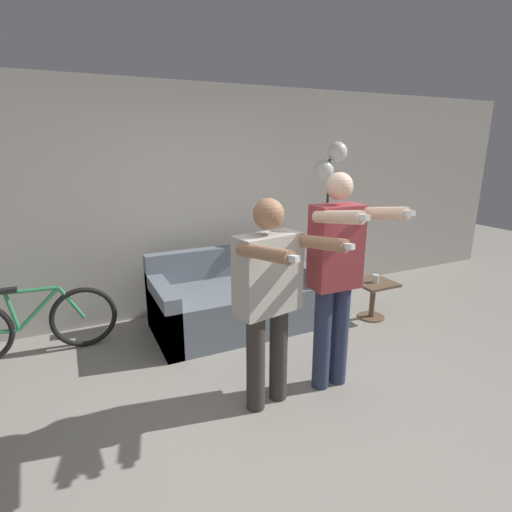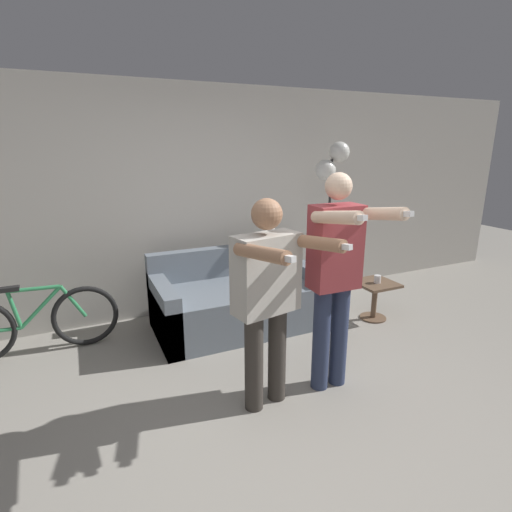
# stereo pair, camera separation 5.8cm
# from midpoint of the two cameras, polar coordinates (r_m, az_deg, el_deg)

# --- Properties ---
(ground_plane) EXTENTS (16.00, 16.00, 0.00)m
(ground_plane) POSITION_cam_midpoint_polar(r_m,az_deg,el_deg) (3.09, 6.17, -23.46)
(ground_plane) COLOR gray
(wall_back) EXTENTS (10.00, 0.05, 2.60)m
(wall_back) POSITION_cam_midpoint_polar(r_m,az_deg,el_deg) (4.69, -8.76, 7.60)
(wall_back) COLOR #B7B2A8
(wall_back) RESTS_ON ground_plane
(couch) EXTENTS (1.79, 0.94, 0.82)m
(couch) POSITION_cam_midpoint_polar(r_m,az_deg,el_deg) (4.41, -2.20, -6.46)
(couch) COLOR slate
(couch) RESTS_ON ground_plane
(person_left) EXTENTS (0.64, 0.75, 1.59)m
(person_left) POSITION_cam_midpoint_polar(r_m,az_deg,el_deg) (2.87, 2.29, -5.01)
(person_left) COLOR #38332D
(person_left) RESTS_ON ground_plane
(person_right) EXTENTS (0.46, 0.67, 1.75)m
(person_right) POSITION_cam_midpoint_polar(r_m,az_deg,el_deg) (3.13, 11.81, -2.13)
(person_right) COLOR #2D3856
(person_right) RESTS_ON ground_plane
(cat) EXTENTS (0.52, 0.11, 0.16)m
(cat) POSITION_cam_midpoint_polar(r_m,az_deg,el_deg) (4.73, 1.19, 2.76)
(cat) COLOR silver
(cat) RESTS_ON couch
(floor_lamp) EXTENTS (0.42, 0.29, 1.98)m
(floor_lamp) POSITION_cam_midpoint_polar(r_m,az_deg,el_deg) (4.85, 11.11, 11.45)
(floor_lamp) COLOR black
(floor_lamp) RESTS_ON ground_plane
(side_table) EXTENTS (0.43, 0.43, 0.44)m
(side_table) POSITION_cam_midpoint_polar(r_m,az_deg,el_deg) (4.77, 16.97, -5.02)
(side_table) COLOR brown
(side_table) RESTS_ON ground_plane
(cup) EXTENTS (0.07, 0.07, 0.09)m
(cup) POSITION_cam_midpoint_polar(r_m,az_deg,el_deg) (4.69, 17.30, -3.17)
(cup) COLOR white
(cup) RESTS_ON side_table
(bicycle) EXTENTS (1.51, 0.07, 0.70)m
(bicycle) POSITION_cam_midpoint_polar(r_m,az_deg,el_deg) (4.33, -28.80, -8.34)
(bicycle) COLOR black
(bicycle) RESTS_ON ground_plane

